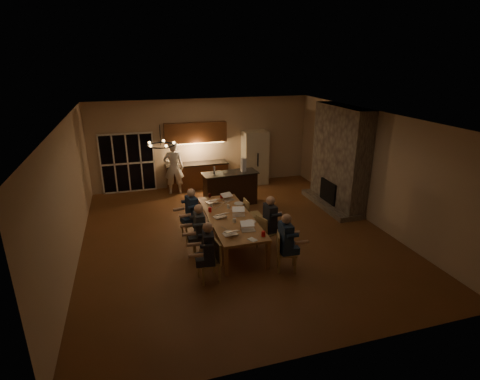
% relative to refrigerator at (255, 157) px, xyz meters
% --- Properties ---
extents(floor, '(9.00, 9.00, 0.00)m').
position_rel_refrigerator_xyz_m(floor, '(-1.90, -4.15, -1.00)').
color(floor, brown).
rests_on(floor, ground).
extents(back_wall, '(8.00, 0.04, 3.20)m').
position_rel_refrigerator_xyz_m(back_wall, '(-1.90, 0.37, 0.60)').
color(back_wall, tan).
rests_on(back_wall, ground).
extents(left_wall, '(0.04, 9.00, 3.20)m').
position_rel_refrigerator_xyz_m(left_wall, '(-5.92, -4.15, 0.60)').
color(left_wall, tan).
rests_on(left_wall, ground).
extents(right_wall, '(0.04, 9.00, 3.20)m').
position_rel_refrigerator_xyz_m(right_wall, '(2.12, -4.15, 0.60)').
color(right_wall, tan).
rests_on(right_wall, ground).
extents(ceiling, '(8.00, 9.00, 0.04)m').
position_rel_refrigerator_xyz_m(ceiling, '(-1.90, -4.15, 2.22)').
color(ceiling, white).
rests_on(ceiling, back_wall).
extents(french_doors, '(1.86, 0.08, 2.10)m').
position_rel_refrigerator_xyz_m(french_doors, '(-4.60, 0.32, 0.05)').
color(french_doors, black).
rests_on(french_doors, ground).
extents(fireplace, '(0.58, 2.50, 3.20)m').
position_rel_refrigerator_xyz_m(fireplace, '(1.80, -2.95, 0.60)').
color(fireplace, '#776E5D').
rests_on(fireplace, ground).
extents(kitchenette, '(2.24, 0.68, 2.40)m').
position_rel_refrigerator_xyz_m(kitchenette, '(-2.20, 0.05, 0.20)').
color(kitchenette, '#5F2E1B').
rests_on(kitchenette, ground).
extents(refrigerator, '(0.90, 0.68, 2.00)m').
position_rel_refrigerator_xyz_m(refrigerator, '(0.00, 0.00, 0.00)').
color(refrigerator, beige).
rests_on(refrigerator, ground).
extents(dining_table, '(1.10, 3.10, 0.75)m').
position_rel_refrigerator_xyz_m(dining_table, '(-2.19, -4.49, -0.62)').
color(dining_table, '#9E653F').
rests_on(dining_table, ground).
extents(bar_island, '(1.80, 0.77, 1.08)m').
position_rel_refrigerator_xyz_m(bar_island, '(-1.47, -1.87, -0.46)').
color(bar_island, black).
rests_on(bar_island, ground).
extents(chair_left_near, '(0.49, 0.49, 0.89)m').
position_rel_refrigerator_xyz_m(chair_left_near, '(-3.08, -6.02, -0.55)').
color(chair_left_near, tan).
rests_on(chair_left_near, ground).
extents(chair_left_mid, '(0.48, 0.48, 0.89)m').
position_rel_refrigerator_xyz_m(chair_left_mid, '(-3.01, -4.93, -0.55)').
color(chair_left_mid, tan).
rests_on(chair_left_mid, ground).
extents(chair_left_far, '(0.51, 0.51, 0.89)m').
position_rel_refrigerator_xyz_m(chair_left_far, '(-3.12, -3.92, -0.55)').
color(chair_left_far, tan).
rests_on(chair_left_far, ground).
extents(chair_right_near, '(0.56, 0.56, 0.89)m').
position_rel_refrigerator_xyz_m(chair_right_near, '(-1.30, -6.10, -0.55)').
color(chair_right_near, tan).
rests_on(chair_right_near, ground).
extents(chair_right_mid, '(0.56, 0.56, 0.89)m').
position_rel_refrigerator_xyz_m(chair_right_mid, '(-1.36, -5.02, -0.55)').
color(chair_right_mid, tan).
rests_on(chair_right_mid, ground).
extents(chair_right_far, '(0.45, 0.45, 0.89)m').
position_rel_refrigerator_xyz_m(chair_right_far, '(-1.36, -3.88, -0.55)').
color(chair_right_far, tan).
rests_on(chair_right_far, ground).
extents(person_left_near, '(0.66, 0.66, 1.38)m').
position_rel_refrigerator_xyz_m(person_left_near, '(-3.08, -6.07, -0.31)').
color(person_left_near, '#21242A').
rests_on(person_left_near, ground).
extents(person_right_near, '(0.62, 0.62, 1.38)m').
position_rel_refrigerator_xyz_m(person_right_near, '(-1.35, -6.12, -0.31)').
color(person_right_near, '#1E2F4B').
rests_on(person_right_near, ground).
extents(person_left_mid, '(0.61, 0.61, 1.38)m').
position_rel_refrigerator_xyz_m(person_left_mid, '(-3.07, -5.03, -0.31)').
color(person_left_mid, '#34393E').
rests_on(person_left_mid, ground).
extents(person_right_mid, '(0.63, 0.63, 1.38)m').
position_rel_refrigerator_xyz_m(person_right_mid, '(-1.29, -5.00, -0.31)').
color(person_right_mid, '#21242A').
rests_on(person_right_mid, ground).
extents(person_left_far, '(0.71, 0.71, 1.38)m').
position_rel_refrigerator_xyz_m(person_left_far, '(-3.06, -3.91, -0.31)').
color(person_left_far, '#1E2F4B').
rests_on(person_left_far, ground).
extents(standing_person, '(0.74, 0.53, 1.88)m').
position_rel_refrigerator_xyz_m(standing_person, '(-3.08, -0.31, -0.06)').
color(standing_person, white).
rests_on(standing_person, ground).
extents(chandelier, '(0.60, 0.60, 0.03)m').
position_rel_refrigerator_xyz_m(chandelier, '(-3.80, -4.73, 1.75)').
color(chandelier, black).
rests_on(chandelier, ceiling).
extents(laptop_a, '(0.35, 0.32, 0.23)m').
position_rel_refrigerator_xyz_m(laptop_a, '(-2.45, -5.49, -0.14)').
color(laptop_a, silver).
rests_on(laptop_a, dining_table).
extents(laptop_b, '(0.35, 0.32, 0.23)m').
position_rel_refrigerator_xyz_m(laptop_b, '(-1.99, -5.41, -0.14)').
color(laptop_b, silver).
rests_on(laptop_b, dining_table).
extents(laptop_c, '(0.38, 0.35, 0.23)m').
position_rel_refrigerator_xyz_m(laptop_c, '(-2.45, -4.47, -0.14)').
color(laptop_c, silver).
rests_on(laptop_c, dining_table).
extents(laptop_d, '(0.37, 0.34, 0.23)m').
position_rel_refrigerator_xyz_m(laptop_d, '(-1.96, -4.50, -0.14)').
color(laptop_d, silver).
rests_on(laptop_d, dining_table).
extents(laptop_e, '(0.38, 0.35, 0.23)m').
position_rel_refrigerator_xyz_m(laptop_e, '(-2.42, -3.45, -0.14)').
color(laptop_e, silver).
rests_on(laptop_e, dining_table).
extents(laptop_f, '(0.39, 0.36, 0.23)m').
position_rel_refrigerator_xyz_m(laptop_f, '(-1.92, -3.38, -0.14)').
color(laptop_f, silver).
rests_on(laptop_f, dining_table).
extents(mug_front, '(0.09, 0.09, 0.10)m').
position_rel_refrigerator_xyz_m(mug_front, '(-2.18, -4.88, -0.20)').
color(mug_front, white).
rests_on(mug_front, dining_table).
extents(mug_mid, '(0.07, 0.07, 0.10)m').
position_rel_refrigerator_xyz_m(mug_mid, '(-2.09, -3.96, -0.20)').
color(mug_mid, white).
rests_on(mug_mid, dining_table).
extents(mug_back, '(0.07, 0.07, 0.10)m').
position_rel_refrigerator_xyz_m(mug_back, '(-2.51, -3.74, -0.20)').
color(mug_back, white).
rests_on(mug_back, dining_table).
extents(redcup_near, '(0.09, 0.09, 0.12)m').
position_rel_refrigerator_xyz_m(redcup_near, '(-1.76, -5.80, -0.19)').
color(redcup_near, red).
rests_on(redcup_near, dining_table).
extents(redcup_mid, '(0.08, 0.08, 0.12)m').
position_rel_refrigerator_xyz_m(redcup_mid, '(-2.61, -4.06, -0.19)').
color(redcup_mid, red).
rests_on(redcup_mid, dining_table).
extents(redcup_far, '(0.10, 0.10, 0.12)m').
position_rel_refrigerator_xyz_m(redcup_far, '(-2.06, -3.15, -0.19)').
color(redcup_far, red).
rests_on(redcup_far, dining_table).
extents(can_silver, '(0.07, 0.07, 0.12)m').
position_rel_refrigerator_xyz_m(can_silver, '(-2.10, -5.20, -0.19)').
color(can_silver, '#B2B2B7').
rests_on(can_silver, dining_table).
extents(can_cola, '(0.07, 0.07, 0.12)m').
position_rel_refrigerator_xyz_m(can_cola, '(-2.39, -3.02, -0.19)').
color(can_cola, '#3F0F0C').
rests_on(can_cola, dining_table).
extents(plate_near, '(0.28, 0.28, 0.02)m').
position_rel_refrigerator_xyz_m(plate_near, '(-1.81, -4.99, -0.24)').
color(plate_near, white).
rests_on(plate_near, dining_table).
extents(plate_left, '(0.27, 0.27, 0.02)m').
position_rel_refrigerator_xyz_m(plate_left, '(-2.46, -5.43, -0.24)').
color(plate_left, white).
rests_on(plate_left, dining_table).
extents(plate_far, '(0.27, 0.27, 0.02)m').
position_rel_refrigerator_xyz_m(plate_far, '(-1.73, -3.74, -0.24)').
color(plate_far, white).
rests_on(plate_far, dining_table).
extents(notepad, '(0.22, 0.25, 0.01)m').
position_rel_refrigerator_xyz_m(notepad, '(-2.05, -5.90, -0.24)').
color(notepad, white).
rests_on(notepad, dining_table).
extents(bar_bottle, '(0.07, 0.07, 0.24)m').
position_rel_refrigerator_xyz_m(bar_bottle, '(-1.99, -1.86, 0.20)').
color(bar_bottle, '#99999E').
rests_on(bar_bottle, bar_island).
extents(bar_blender, '(0.17, 0.17, 0.44)m').
position_rel_refrigerator_xyz_m(bar_blender, '(-1.03, -1.86, 0.30)').
color(bar_blender, silver).
rests_on(bar_blender, bar_island).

